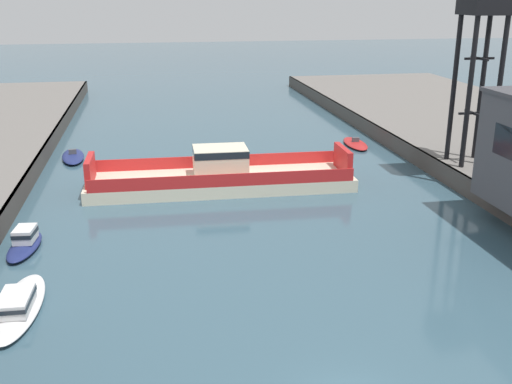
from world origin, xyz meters
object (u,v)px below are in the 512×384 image
moored_boat_near_right (73,156)px  crane_tower (484,22)px  moored_boat_mid_right (355,143)px  moored_boat_mid_left (25,242)px  chain_ferry (221,176)px  moored_boat_near_left (18,305)px

moored_boat_near_right → crane_tower: 41.79m
moored_boat_mid_right → moored_boat_mid_left: bearing=-143.0°
chain_ferry → moored_boat_mid_right: chain_ferry is taller
chain_ferry → moored_boat_near_right: 18.87m
moored_boat_near_left → moored_boat_mid_left: (-1.22, 8.90, 0.06)m
chain_ferry → moored_boat_mid_right: bearing=37.2°
moored_boat_near_left → crane_tower: size_ratio=0.51×
chain_ferry → crane_tower: (22.68, -1.70, 13.07)m
moored_boat_near_left → moored_boat_mid_left: moored_boat_mid_left is taller
moored_boat_mid_left → crane_tower: size_ratio=0.35×
moored_boat_mid_left → crane_tower: crane_tower is taller
moored_boat_near_right → moored_boat_mid_right: bearing=0.7°
chain_ferry → moored_boat_near_left: (-13.48, -19.87, -0.64)m
chain_ferry → moored_boat_mid_right: 21.42m
moored_boat_mid_left → moored_boat_near_right: bearing=88.4°
moored_boat_mid_left → moored_boat_mid_right: (31.76, 23.91, -0.30)m
chain_ferry → moored_boat_near_left: size_ratio=2.94×
chain_ferry → moored_boat_near_left: bearing=-124.2°
moored_boat_mid_left → crane_tower: 40.87m
moored_boat_mid_left → crane_tower: bearing=13.9°
crane_tower → moored_boat_near_left: bearing=-153.3°
moored_boat_near_right → moored_boat_mid_left: (-0.64, -23.51, 0.25)m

